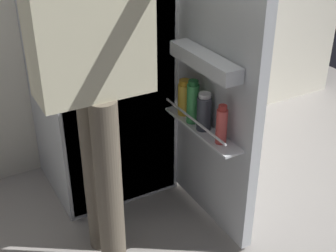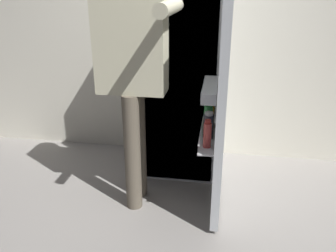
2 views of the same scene
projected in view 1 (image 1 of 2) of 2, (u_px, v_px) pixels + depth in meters
The scene contains 3 objects.
ground_plane at pixel (146, 228), 2.51m from camera, with size 5.29×5.29×0.00m, color gray.
refrigerator at pixel (107, 55), 2.50m from camera, with size 0.73×1.26×1.65m.
person at pixel (93, 47), 1.82m from camera, with size 0.57×0.81×1.78m.
Camera 1 is at (-0.83, -1.74, 1.70)m, focal length 49.65 mm.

